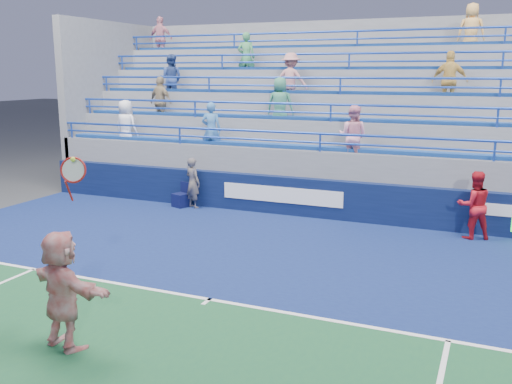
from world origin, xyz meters
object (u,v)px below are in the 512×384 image
at_px(judge_chair, 181,199).
at_px(line_judge, 193,183).
at_px(ball_girl, 474,205).
at_px(tennis_player, 62,290).

height_order(judge_chair, line_judge, line_judge).
bearing_deg(ball_girl, tennis_player, 35.54).
relative_size(judge_chair, tennis_player, 0.26).
relative_size(tennis_player, line_judge, 1.89).
distance_m(judge_chair, line_judge, 0.66).
bearing_deg(line_judge, ball_girl, -158.03).
height_order(line_judge, ball_girl, ball_girl).
relative_size(judge_chair, line_judge, 0.49).
relative_size(tennis_player, ball_girl, 1.72).
distance_m(tennis_player, line_judge, 8.96).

